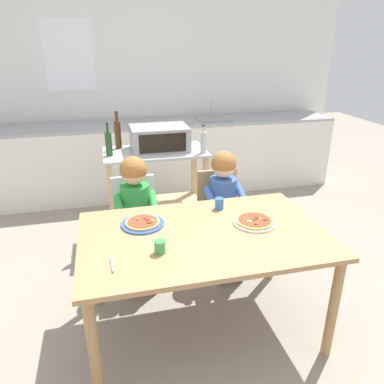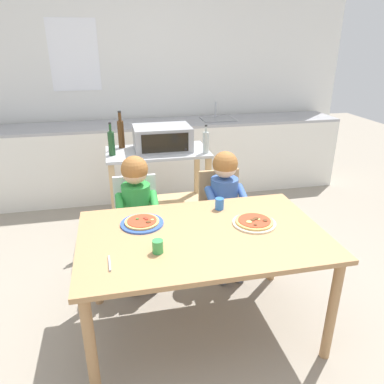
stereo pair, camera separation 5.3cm
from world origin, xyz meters
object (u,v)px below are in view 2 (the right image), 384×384
kitchen_island_cart (159,180)px  bottle_clear_vinegar (206,142)px  drinking_cup_blue (219,204)px  child_in_green_shirt (137,204)px  drinking_cup_green (158,246)px  serving_spoon (110,263)px  pizza_plate_blue_rimmed (142,223)px  toaster_oven (162,138)px  bottle_dark_olive_oil (111,143)px  dining_chair_left (137,219)px  bottle_squat_spirits (121,133)px  child_in_blue_striped_shirt (226,198)px  dining_table (202,245)px  dining_chair_right (221,212)px  pizza_plate_cream (254,222)px

kitchen_island_cart → bottle_clear_vinegar: (0.42, -0.17, 0.40)m
kitchen_island_cart → drinking_cup_blue: kitchen_island_cart is taller
child_in_green_shirt → drinking_cup_green: bearing=-86.1°
bottle_clear_vinegar → serving_spoon: (-0.89, -1.44, -0.23)m
pizza_plate_blue_rimmed → drinking_cup_green: drinking_cup_green is taller
toaster_oven → serving_spoon: size_ratio=3.75×
kitchen_island_cart → child_in_green_shirt: bearing=-109.3°
bottle_clear_vinegar → drinking_cup_blue: size_ratio=3.23×
toaster_oven → pizza_plate_blue_rimmed: toaster_oven is taller
toaster_oven → bottle_dark_olive_oil: size_ratio=1.78×
toaster_oven → kitchen_island_cart: bearing=-153.0°
kitchen_island_cart → pizza_plate_blue_rimmed: kitchen_island_cart is taller
kitchen_island_cart → bottle_clear_vinegar: size_ratio=3.68×
bottle_dark_olive_oil → child_in_green_shirt: 0.76m
toaster_oven → dining_chair_left: size_ratio=0.65×
bottle_squat_spirits → child_in_green_shirt: 0.97m
child_in_green_shirt → serving_spoon: size_ratio=7.22×
kitchen_island_cart → serving_spoon: size_ratio=6.77×
child_in_blue_striped_shirt → serving_spoon: 1.25m
dining_table → kitchen_island_cart: bearing=93.8°
toaster_oven → drinking_cup_green: size_ratio=6.94×
dining_chair_right → drinking_cup_green: dining_chair_right is taller
dining_table → dining_chair_left: bearing=114.4°
bottle_squat_spirits → bottle_dark_olive_oil: bearing=-112.4°
pizza_plate_cream → drinking_cup_green: 0.68m
dining_table → pizza_plate_blue_rimmed: pizza_plate_blue_rimmed is taller
bottle_dark_olive_oil → drinking_cup_green: bearing=-82.0°
dining_chair_left → pizza_plate_blue_rimmed: 0.63m
child_in_green_shirt → drinking_cup_green: size_ratio=13.36×
dining_chair_right → child_in_blue_striped_shirt: size_ratio=0.81×
dining_table → drinking_cup_green: size_ratio=19.78×
drinking_cup_blue → serving_spoon: (-0.76, -0.53, -0.03)m
child_in_green_shirt → toaster_oven: bearing=67.8°
bottle_squat_spirits → serving_spoon: bearing=-94.8°
child_in_green_shirt → drinking_cup_blue: 0.65m
pizza_plate_blue_rimmed → drinking_cup_green: (0.06, -0.35, 0.03)m
bottle_dark_olive_oil → child_in_green_shirt: size_ratio=0.29×
serving_spoon → child_in_blue_striped_shirt: bearing=43.2°
bottle_squat_spirits → child_in_blue_striped_shirt: bottle_squat_spirits is taller
bottle_dark_olive_oil → serving_spoon: (-0.05, -1.56, -0.24)m
drinking_cup_green → drinking_cup_blue: (0.49, 0.47, 0.00)m
bottle_dark_olive_oil → pizza_plate_cream: bottle_dark_olive_oil is taller
bottle_squat_spirits → pizza_plate_blue_rimmed: 1.39m
bottle_dark_olive_oil → dining_chair_right: bottle_dark_olive_oil is taller
bottle_dark_olive_oil → pizza_plate_blue_rimmed: bearing=-82.2°
child_in_blue_striped_shirt → drinking_cup_green: bearing=-129.2°
bottle_clear_vinegar → dining_table: 1.30m
toaster_oven → drinking_cup_green: (-0.26, -1.58, -0.20)m
toaster_oven → bottle_clear_vinegar: size_ratio=2.04×
bottle_clear_vinegar → drinking_cup_green: 1.53m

